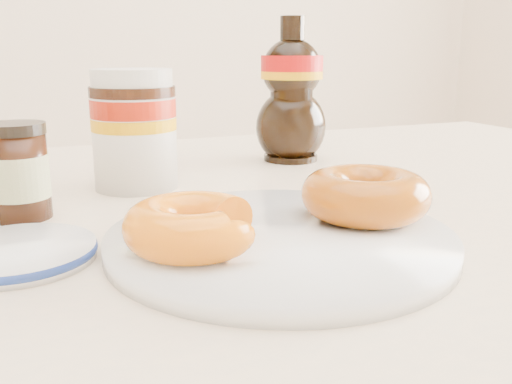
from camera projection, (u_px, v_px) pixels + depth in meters
name	position (u px, v px, depth m)	size (l,w,h in m)	color
dining_table	(254.00, 279.00, 0.61)	(1.40, 0.90, 0.75)	beige
plate	(280.00, 239.00, 0.46)	(0.28, 0.28, 0.01)	white
donut_bitten	(192.00, 226.00, 0.41)	(0.10, 0.10, 0.04)	orange
donut_whole	(365.00, 195.00, 0.49)	(0.11, 0.11, 0.04)	#A05A0A
nutella_jar	(134.00, 125.00, 0.64)	(0.10, 0.10, 0.13)	white
syrup_bottle	(292.00, 90.00, 0.80)	(0.10, 0.09, 0.20)	black
dark_jar	(18.00, 172.00, 0.53)	(0.06, 0.06, 0.09)	black
blue_rim_saucer	(17.00, 252.00, 0.43)	(0.12, 0.12, 0.01)	white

